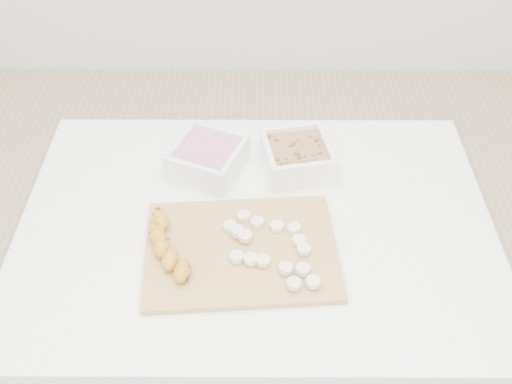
{
  "coord_description": "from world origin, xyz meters",
  "views": [
    {
      "loc": [
        0.0,
        -0.81,
        1.65
      ],
      "look_at": [
        0.0,
        0.03,
        0.81
      ],
      "focal_mm": 40.0,
      "sensor_mm": 36.0,
      "label": 1
    }
  ],
  "objects_px": {
    "bowl_yogurt": "(208,158)",
    "cutting_board": "(241,250)",
    "banana": "(168,247)",
    "table": "(256,251)",
    "bowl_granola": "(297,156)"
  },
  "relations": [
    {
      "from": "bowl_granola",
      "to": "cutting_board",
      "type": "xyz_separation_m",
      "value": [
        -0.12,
        -0.25,
        -0.03
      ]
    },
    {
      "from": "bowl_yogurt",
      "to": "banana",
      "type": "xyz_separation_m",
      "value": [
        -0.06,
        -0.26,
        -0.0
      ]
    },
    {
      "from": "bowl_granola",
      "to": "bowl_yogurt",
      "type": "bearing_deg",
      "value": -178.1
    },
    {
      "from": "table",
      "to": "banana",
      "type": "relative_size",
      "value": 5.4
    },
    {
      "from": "banana",
      "to": "bowl_granola",
      "type": "bearing_deg",
      "value": 32.76
    },
    {
      "from": "table",
      "to": "bowl_granola",
      "type": "distance_m",
      "value": 0.24
    },
    {
      "from": "bowl_yogurt",
      "to": "banana",
      "type": "distance_m",
      "value": 0.27
    },
    {
      "from": "bowl_granola",
      "to": "banana",
      "type": "xyz_separation_m",
      "value": [
        -0.26,
        -0.27,
        -0.0
      ]
    },
    {
      "from": "table",
      "to": "bowl_yogurt",
      "type": "xyz_separation_m",
      "value": [
        -0.11,
        0.17,
        0.13
      ]
    },
    {
      "from": "bowl_yogurt",
      "to": "cutting_board",
      "type": "bearing_deg",
      "value": -71.9
    },
    {
      "from": "bowl_granola",
      "to": "cutting_board",
      "type": "distance_m",
      "value": 0.28
    },
    {
      "from": "table",
      "to": "bowl_yogurt",
      "type": "distance_m",
      "value": 0.24
    },
    {
      "from": "banana",
      "to": "table",
      "type": "bearing_deg",
      "value": 16.43
    },
    {
      "from": "bowl_yogurt",
      "to": "banana",
      "type": "bearing_deg",
      "value": -103.24
    },
    {
      "from": "bowl_yogurt",
      "to": "table",
      "type": "bearing_deg",
      "value": -56.32
    }
  ]
}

